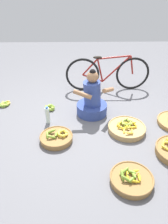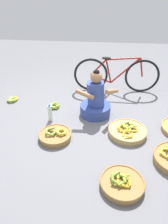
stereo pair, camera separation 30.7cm
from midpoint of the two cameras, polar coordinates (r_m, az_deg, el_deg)
ground_plane at (r=3.43m, az=2.89°, el=-3.16°), size 10.00×10.00×0.00m
vendor_woman_front at (r=3.54m, az=5.66°, el=2.96°), size 0.69×0.52×0.81m
bicycle_leaning at (r=4.33m, az=10.79°, el=9.83°), size 1.70×0.10×0.73m
banana_basket_near_vendor at (r=2.58m, az=13.85°, el=-18.39°), size 0.51×0.51×0.16m
banana_basket_mid_right at (r=3.11m, az=-5.03°, el=-6.41°), size 0.48×0.48×0.15m
banana_basket_back_center at (r=3.28m, az=14.34°, el=-5.12°), size 0.58×0.58×0.16m
loose_bananas_front_right at (r=3.84m, az=-5.80°, el=1.59°), size 0.21×0.21×0.09m
loose_bananas_back_right at (r=4.20m, az=-16.93°, el=3.16°), size 0.21×0.22×0.08m
water_bottle at (r=3.44m, az=-6.71°, el=-0.37°), size 0.07×0.07×0.30m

